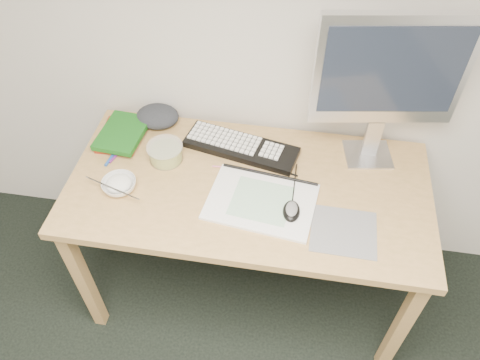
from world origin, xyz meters
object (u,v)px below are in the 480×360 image
object	(u,v)px
rice_bowl	(119,185)
desk	(248,198)
keyboard	(241,147)
monitor	(390,75)
sketchpad	(261,202)

from	to	relation	value
rice_bowl	desk	bearing A→B (deg)	11.57
keyboard	monitor	distance (m)	0.64
monitor	desk	bearing A→B (deg)	-161.50
desk	keyboard	xyz separation A→B (m)	(-0.06, 0.19, 0.10)
sketchpad	keyboard	world-z (taller)	keyboard
desk	monitor	xyz separation A→B (m)	(0.46, 0.24, 0.47)
desk	rice_bowl	bearing A→B (deg)	-168.43
desk	sketchpad	xyz separation A→B (m)	(0.06, -0.08, 0.09)
keyboard	monitor	size ratio (longest dim) A/B	0.75
sketchpad	keyboard	bearing A→B (deg)	121.09
desk	keyboard	world-z (taller)	keyboard
sketchpad	monitor	size ratio (longest dim) A/B	0.63
monitor	rice_bowl	world-z (taller)	monitor
keyboard	monitor	world-z (taller)	monitor
monitor	keyboard	bearing A→B (deg)	176.45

